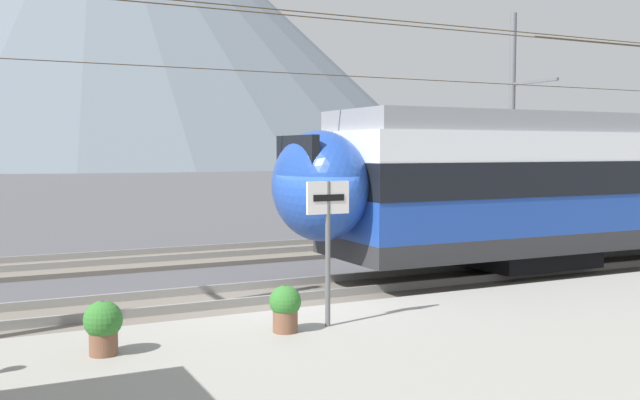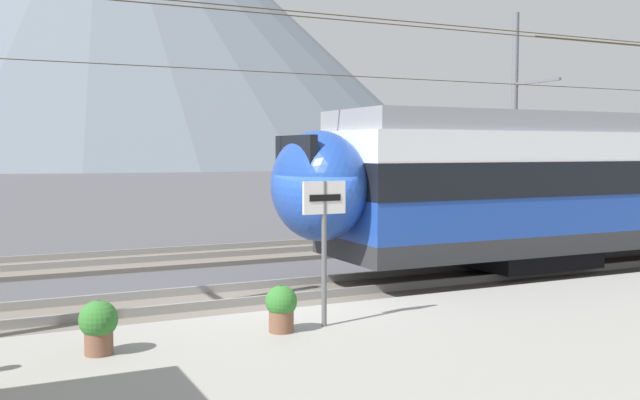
# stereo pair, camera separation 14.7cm
# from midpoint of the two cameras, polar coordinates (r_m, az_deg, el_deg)

# --- Properties ---
(ground_plane) EXTENTS (400.00, 400.00, 0.00)m
(ground_plane) POSITION_cam_midpoint_polar(r_m,az_deg,el_deg) (13.50, -2.41, -8.85)
(ground_plane) COLOR #4C4C51
(platform_slab) EXTENTS (120.00, 7.59, 0.29)m
(platform_slab) POSITION_cam_midpoint_polar(r_m,az_deg,el_deg) (9.47, 9.42, -13.63)
(platform_slab) COLOR gray
(platform_slab) RESTS_ON ground
(track_near) EXTENTS (120.00, 3.00, 0.28)m
(track_near) POSITION_cam_midpoint_polar(r_m,az_deg,el_deg) (14.40, -4.03, -7.76)
(track_near) COLOR #6B6359
(track_near) RESTS_ON ground
(track_far) EXTENTS (120.00, 3.00, 0.28)m
(track_far) POSITION_cam_midpoint_polar(r_m,az_deg,el_deg) (19.99, -10.44, -4.49)
(track_far) COLOR #6B6359
(track_far) RESTS_ON ground
(catenary_mast_far_side) EXTENTS (46.29, 2.47, 8.10)m
(catenary_mast_far_side) POSITION_cam_midpoint_polar(r_m,az_deg,el_deg) (27.91, 15.10, 6.30)
(catenary_mast_far_side) COLOR slate
(catenary_mast_far_side) RESTS_ON ground
(platform_sign) EXTENTS (0.70, 0.08, 2.24)m
(platform_sign) POSITION_cam_midpoint_polar(r_m,az_deg,el_deg) (10.93, 0.25, -1.62)
(platform_sign) COLOR #59595B
(platform_sign) RESTS_ON platform_slab
(potted_plant_platform_edge) EXTENTS (0.48, 0.48, 0.70)m
(potted_plant_platform_edge) POSITION_cam_midpoint_polar(r_m,az_deg,el_deg) (10.78, -3.18, -8.41)
(potted_plant_platform_edge) COLOR brown
(potted_plant_platform_edge) RESTS_ON platform_slab
(potted_plant_by_shelter) EXTENTS (0.51, 0.51, 0.73)m
(potted_plant_by_shelter) POSITION_cam_midpoint_polar(r_m,az_deg,el_deg) (10.04, -17.30, -9.41)
(potted_plant_by_shelter) COLOR brown
(potted_plant_by_shelter) RESTS_ON platform_slab
(mountain_central_peak) EXTENTS (154.30, 154.30, 72.61)m
(mountain_central_peak) POSITION_cam_midpoint_polar(r_m,az_deg,el_deg) (175.54, -17.23, 14.79)
(mountain_central_peak) COLOR slate
(mountain_central_peak) RESTS_ON ground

